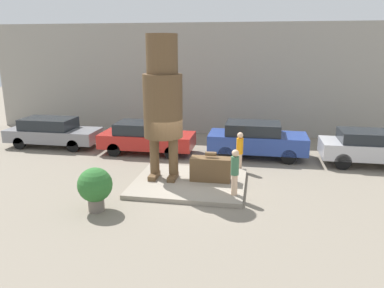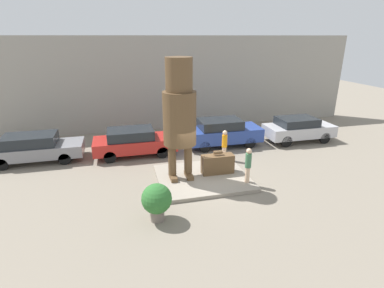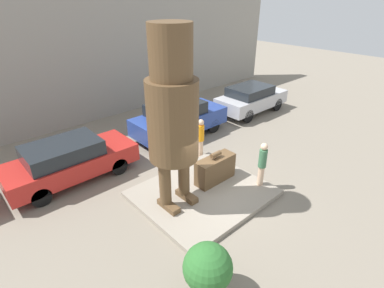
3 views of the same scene
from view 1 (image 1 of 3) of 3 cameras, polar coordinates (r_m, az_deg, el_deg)
The scene contains 12 objects.
ground_plane at distance 14.39m, azimuth -0.42°, elevation -6.25°, with size 60.00×60.00×0.00m, color gray.
pedestal at distance 14.36m, azimuth -0.42°, elevation -5.95°, with size 4.20×3.65×0.16m.
building_backdrop at distance 22.36m, azimuth 3.85°, elevation 9.77°, with size 28.00×0.60×6.42m.
statue_figure at distance 13.97m, azimuth -4.48°, elevation 7.20°, with size 1.47×1.47×5.42m.
giant_suitcase at distance 14.25m, azimuth 2.85°, elevation -3.81°, with size 1.53×0.55×1.15m.
tourist at distance 12.86m, azimuth 6.54°, elevation -4.01°, with size 0.28×0.28×1.62m.
parked_car_grey at distance 20.89m, azimuth -20.51°, elevation 1.78°, with size 4.79×1.82×1.51m.
parked_car_red at distance 18.47m, azimuth -7.01°, elevation 1.07°, with size 4.56×1.85×1.54m.
parked_car_blue at distance 17.91m, azimuth 9.77°, elevation 0.75°, with size 4.56×1.90×1.67m.
parked_car_silver at distance 18.24m, azimuth 25.57°, elevation -0.40°, with size 4.32×1.86×1.55m.
planter_pot at distance 12.35m, azimuth -14.55°, elevation -6.25°, with size 1.11×1.11×1.44m.
worker_hivis at distance 15.79m, azimuth 7.28°, elevation -0.91°, with size 0.29×0.29×1.68m.
Camera 1 is at (2.48, -13.19, 5.19)m, focal length 35.00 mm.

